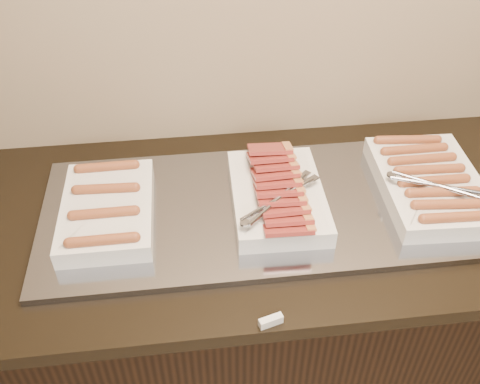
# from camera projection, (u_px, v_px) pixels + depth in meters

# --- Properties ---
(counter) EXTENTS (2.06, 0.76, 0.90)m
(counter) POSITION_uv_depth(u_px,v_px,m) (268.00, 312.00, 1.71)
(counter) COLOR black
(counter) RESTS_ON ground
(warming_tray) EXTENTS (1.20, 0.50, 0.02)m
(warming_tray) POSITION_uv_depth(u_px,v_px,m) (271.00, 207.00, 1.42)
(warming_tray) COLOR gray
(warming_tray) RESTS_ON counter
(dish_left) EXTENTS (0.23, 0.34, 0.07)m
(dish_left) POSITION_uv_depth(u_px,v_px,m) (108.00, 209.00, 1.35)
(dish_left) COLOR silver
(dish_left) RESTS_ON warming_tray
(dish_center) EXTENTS (0.25, 0.37, 0.10)m
(dish_center) POSITION_uv_depth(u_px,v_px,m) (277.00, 194.00, 1.39)
(dish_center) COLOR silver
(dish_center) RESTS_ON warming_tray
(dish_right) EXTENTS (0.28, 0.40, 0.08)m
(dish_right) POSITION_uv_depth(u_px,v_px,m) (430.00, 183.00, 1.43)
(dish_right) COLOR silver
(dish_right) RESTS_ON warming_tray
(label_holder) EXTENTS (0.06, 0.03, 0.02)m
(label_holder) POSITION_uv_depth(u_px,v_px,m) (271.00, 321.00, 1.14)
(label_holder) COLOR silver
(label_holder) RESTS_ON counter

